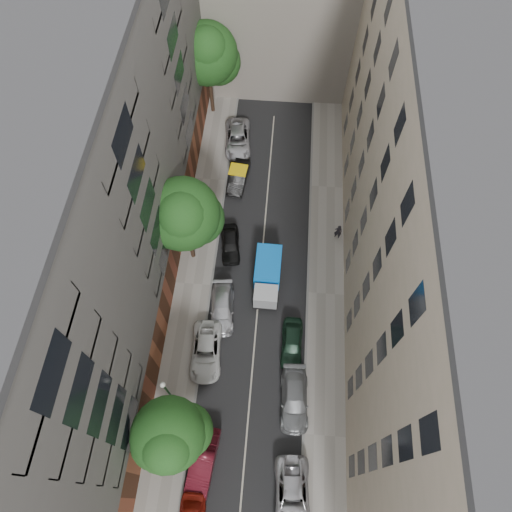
# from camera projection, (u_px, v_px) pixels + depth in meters

# --- Properties ---
(ground) EXTENTS (120.00, 120.00, 0.00)m
(ground) POSITION_uv_depth(u_px,v_px,m) (259.00, 289.00, 37.83)
(ground) COLOR #4C4C49
(ground) RESTS_ON ground
(road_surface) EXTENTS (8.00, 44.00, 0.02)m
(road_surface) POSITION_uv_depth(u_px,v_px,m) (259.00, 289.00, 37.83)
(road_surface) COLOR black
(road_surface) RESTS_ON ground
(sidewalk_left) EXTENTS (3.00, 44.00, 0.15)m
(sidewalk_left) POSITION_uv_depth(u_px,v_px,m) (194.00, 284.00, 37.99)
(sidewalk_left) COLOR gray
(sidewalk_left) RESTS_ON ground
(sidewalk_right) EXTENTS (3.00, 44.00, 0.15)m
(sidewalk_right) POSITION_uv_depth(u_px,v_px,m) (326.00, 294.00, 37.55)
(sidewalk_right) COLOR gray
(sidewalk_right) RESTS_ON ground
(building_left) EXTENTS (8.00, 44.00, 20.00)m
(building_left) POSITION_uv_depth(u_px,v_px,m) (91.00, 212.00, 29.50)
(building_left) COLOR #514E4C
(building_left) RESTS_ON ground
(building_right) EXTENTS (8.00, 44.00, 20.00)m
(building_right) POSITION_uv_depth(u_px,v_px,m) (434.00, 236.00, 28.64)
(building_right) COLOR tan
(building_right) RESTS_ON ground
(tarp_truck) EXTENTS (2.09, 5.05, 2.33)m
(tarp_truck) POSITION_uv_depth(u_px,v_px,m) (267.00, 276.00, 37.01)
(tarp_truck) COLOR black
(tarp_truck) RESTS_ON ground
(car_left_1) EXTENTS (2.02, 4.62, 1.48)m
(car_left_1) POSITION_uv_depth(u_px,v_px,m) (203.00, 461.00, 30.87)
(car_left_1) COLOR #4D0F19
(car_left_1) RESTS_ON ground
(car_left_2) EXTENTS (2.55, 5.04, 1.37)m
(car_left_2) POSITION_uv_depth(u_px,v_px,m) (206.00, 351.00, 34.60)
(car_left_2) COLOR silver
(car_left_2) RESTS_ON ground
(car_left_3) EXTENTS (2.25, 4.72, 1.33)m
(car_left_3) POSITION_uv_depth(u_px,v_px,m) (222.00, 308.00, 36.31)
(car_left_3) COLOR #BCBCC2
(car_left_3) RESTS_ON ground
(car_left_4) EXTENTS (2.12, 4.09, 1.33)m
(car_left_4) POSITION_uv_depth(u_px,v_px,m) (230.00, 244.00, 39.17)
(car_left_4) COLOR black
(car_left_4) RESTS_ON ground
(car_left_5) EXTENTS (1.94, 4.33, 1.38)m
(car_left_5) POSITION_uv_depth(u_px,v_px,m) (239.00, 177.00, 42.62)
(car_left_5) COLOR black
(car_left_5) RESTS_ON ground
(car_left_6) EXTENTS (2.99, 5.56, 1.48)m
(car_left_6) POSITION_uv_depth(u_px,v_px,m) (238.00, 139.00, 44.85)
(car_left_6) COLOR silver
(car_left_6) RESTS_ON ground
(car_right_0) EXTENTS (2.65, 5.15, 1.39)m
(car_right_0) POSITION_uv_depth(u_px,v_px,m) (292.00, 496.00, 29.90)
(car_right_0) COLOR silver
(car_right_0) RESTS_ON ground
(car_right_1) EXTENTS (2.19, 4.93, 1.41)m
(car_right_1) POSITION_uv_depth(u_px,v_px,m) (294.00, 399.00, 32.87)
(car_right_1) COLOR slate
(car_right_1) RESTS_ON ground
(car_right_2) EXTENTS (1.68, 4.08, 1.39)m
(car_right_2) POSITION_uv_depth(u_px,v_px,m) (292.00, 343.00, 34.91)
(car_right_2) COLOR black
(car_right_2) RESTS_ON ground
(tree_near) EXTENTS (4.95, 4.62, 7.26)m
(tree_near) POSITION_uv_depth(u_px,v_px,m) (170.00, 437.00, 27.73)
(tree_near) COLOR #382619
(tree_near) RESTS_ON sidewalk_left
(tree_mid) EXTENTS (5.80, 5.60, 9.31)m
(tree_mid) POSITION_uv_depth(u_px,v_px,m) (184.00, 217.00, 33.75)
(tree_mid) COLOR #382619
(tree_mid) RESTS_ON sidewalk_left
(tree_far) EXTENTS (5.88, 5.69, 9.87)m
(tree_far) POSITION_uv_depth(u_px,v_px,m) (208.00, 56.00, 41.70)
(tree_far) COLOR #382619
(tree_far) RESTS_ON sidewalk_left
(lamp_post) EXTENTS (0.36, 0.36, 6.08)m
(lamp_post) POSITION_uv_depth(u_px,v_px,m) (168.00, 392.00, 29.95)
(lamp_post) COLOR #1B6126
(lamp_post) RESTS_ON sidewalk_left
(pedestrian) EXTENTS (0.69, 0.50, 1.75)m
(pedestrian) POSITION_uv_depth(u_px,v_px,m) (338.00, 232.00, 39.35)
(pedestrian) COLOR black
(pedestrian) RESTS_ON sidewalk_right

